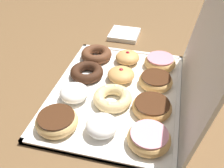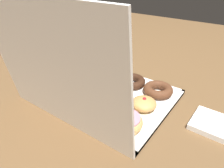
{
  "view_description": "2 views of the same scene",
  "coord_description": "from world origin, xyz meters",
  "px_view_note": "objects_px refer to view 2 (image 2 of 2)",
  "views": [
    {
      "loc": [
        0.61,
        0.14,
        0.53
      ],
      "look_at": [
        0.02,
        -0.01,
        0.06
      ],
      "focal_mm": 40.38,
      "sensor_mm": 36.0,
      "label": 1
    },
    {
      "loc": [
        -0.43,
        0.55,
        0.46
      ],
      "look_at": [
        -0.03,
        -0.01,
        0.06
      ],
      "focal_mm": 32.74,
      "sensor_mm": 36.0,
      "label": 2
    }
  ],
  "objects_px": {
    "powdered_filled_donut_2": "(109,72)",
    "cruller_donut_6": "(94,85)",
    "napkin_stack": "(213,124)",
    "jelly_filled_donut_4": "(144,103)",
    "chocolate_cake_ring_donut_1": "(132,81)",
    "powdered_filled_donut_7": "(73,75)",
    "chocolate_cake_ring_donut_0": "(158,90)",
    "chocolate_frosted_donut_10": "(71,97)",
    "donut_box": "(104,94)",
    "jelly_filled_donut_5": "(117,94)",
    "chocolate_frosted_donut_3": "(89,66)",
    "chocolate_frosted_donut_9": "(98,109)",
    "pink_frosted_donut_8": "(125,121)",
    "pink_frosted_donut_11": "(49,88)",
    "coffee_mug": "(38,60)"
  },
  "relations": [
    {
      "from": "powdered_filled_donut_2",
      "to": "cruller_donut_6",
      "type": "height_order",
      "value": "powdered_filled_donut_2"
    },
    {
      "from": "napkin_stack",
      "to": "jelly_filled_donut_4",
      "type": "bearing_deg",
      "value": 13.55
    },
    {
      "from": "powdered_filled_donut_2",
      "to": "chocolate_cake_ring_donut_1",
      "type": "bearing_deg",
      "value": -179.9
    },
    {
      "from": "powdered_filled_donut_2",
      "to": "powdered_filled_donut_7",
      "type": "xyz_separation_m",
      "value": [
        0.11,
        0.12,
        0.0
      ]
    },
    {
      "from": "chocolate_cake_ring_donut_0",
      "to": "chocolate_frosted_donut_10",
      "type": "height_order",
      "value": "same"
    },
    {
      "from": "donut_box",
      "to": "jelly_filled_donut_5",
      "type": "distance_m",
      "value": 0.07
    },
    {
      "from": "chocolate_frosted_donut_3",
      "to": "jelly_filled_donut_5",
      "type": "bearing_deg",
      "value": 153.37
    },
    {
      "from": "powdered_filled_donut_2",
      "to": "chocolate_cake_ring_donut_0",
      "type": "bearing_deg",
      "value": -179.71
    },
    {
      "from": "jelly_filled_donut_5",
      "to": "chocolate_frosted_donut_9",
      "type": "bearing_deg",
      "value": 89.05
    },
    {
      "from": "jelly_filled_donut_5",
      "to": "napkin_stack",
      "type": "distance_m",
      "value": 0.34
    },
    {
      "from": "donut_box",
      "to": "cruller_donut_6",
      "type": "relative_size",
      "value": 4.38
    },
    {
      "from": "chocolate_cake_ring_donut_1",
      "to": "pink_frosted_donut_8",
      "type": "bearing_deg",
      "value": 116.31
    },
    {
      "from": "jelly_filled_donut_5",
      "to": "pink_frosted_donut_8",
      "type": "relative_size",
      "value": 0.81
    },
    {
      "from": "jelly_filled_donut_5",
      "to": "chocolate_frosted_donut_10",
      "type": "height_order",
      "value": "jelly_filled_donut_5"
    },
    {
      "from": "chocolate_cake_ring_donut_1",
      "to": "chocolate_frosted_donut_10",
      "type": "xyz_separation_m",
      "value": [
        0.12,
        0.24,
        0.0
      ]
    },
    {
      "from": "napkin_stack",
      "to": "powdered_filled_donut_7",
      "type": "bearing_deg",
      "value": 5.42
    },
    {
      "from": "powdered_filled_donut_2",
      "to": "chocolate_frosted_donut_3",
      "type": "height_order",
      "value": "powdered_filled_donut_2"
    },
    {
      "from": "jelly_filled_donut_4",
      "to": "chocolate_frosted_donut_9",
      "type": "distance_m",
      "value": 0.17
    },
    {
      "from": "chocolate_frosted_donut_3",
      "to": "jelly_filled_donut_4",
      "type": "relative_size",
      "value": 1.31
    },
    {
      "from": "powdered_filled_donut_7",
      "to": "napkin_stack",
      "type": "relative_size",
      "value": 0.68
    },
    {
      "from": "powdered_filled_donut_2",
      "to": "chocolate_frosted_donut_3",
      "type": "bearing_deg",
      "value": -2.11
    },
    {
      "from": "donut_box",
      "to": "chocolate_cake_ring_donut_1",
      "type": "relative_size",
      "value": 4.54
    },
    {
      "from": "pink_frosted_donut_11",
      "to": "napkin_stack",
      "type": "height_order",
      "value": "pink_frosted_donut_11"
    },
    {
      "from": "chocolate_frosted_donut_9",
      "to": "napkin_stack",
      "type": "height_order",
      "value": "chocolate_frosted_donut_9"
    },
    {
      "from": "jelly_filled_donut_5",
      "to": "napkin_stack",
      "type": "height_order",
      "value": "jelly_filled_donut_5"
    },
    {
      "from": "chocolate_cake_ring_donut_1",
      "to": "pink_frosted_donut_11",
      "type": "xyz_separation_m",
      "value": [
        0.24,
        0.25,
        0.0
      ]
    },
    {
      "from": "cruller_donut_6",
      "to": "chocolate_frosted_donut_9",
      "type": "xyz_separation_m",
      "value": [
        -0.12,
        0.12,
        0.0
      ]
    },
    {
      "from": "chocolate_frosted_donut_3",
      "to": "chocolate_cake_ring_donut_1",
      "type": "bearing_deg",
      "value": 179.0
    },
    {
      "from": "jelly_filled_donut_5",
      "to": "chocolate_frosted_donut_3",
      "type": "bearing_deg",
      "value": -26.63
    },
    {
      "from": "jelly_filled_donut_4",
      "to": "chocolate_frosted_donut_9",
      "type": "bearing_deg",
      "value": 46.27
    },
    {
      "from": "chocolate_cake_ring_donut_1",
      "to": "napkin_stack",
      "type": "relative_size",
      "value": 0.91
    },
    {
      "from": "powdered_filled_donut_2",
      "to": "jelly_filled_donut_5",
      "type": "xyz_separation_m",
      "value": [
        -0.13,
        0.12,
        -0.0
      ]
    },
    {
      "from": "jelly_filled_donut_4",
      "to": "chocolate_frosted_donut_10",
      "type": "relative_size",
      "value": 0.77
    },
    {
      "from": "jelly_filled_donut_5",
      "to": "pink_frosted_donut_11",
      "type": "bearing_deg",
      "value": 26.42
    },
    {
      "from": "chocolate_frosted_donut_10",
      "to": "powdered_filled_donut_7",
      "type": "bearing_deg",
      "value": -47.95
    },
    {
      "from": "cruller_donut_6",
      "to": "coffee_mug",
      "type": "relative_size",
      "value": 1.15
    },
    {
      "from": "donut_box",
      "to": "chocolate_frosted_donut_10",
      "type": "xyz_separation_m",
      "value": [
        0.07,
        0.12,
        0.02
      ]
    },
    {
      "from": "jelly_filled_donut_4",
      "to": "cruller_donut_6",
      "type": "distance_m",
      "value": 0.23
    },
    {
      "from": "chocolate_cake_ring_donut_0",
      "to": "jelly_filled_donut_4",
      "type": "xyz_separation_m",
      "value": [
        -0.0,
        0.12,
        0.0
      ]
    },
    {
      "from": "pink_frosted_donut_11",
      "to": "powdered_filled_donut_7",
      "type": "bearing_deg",
      "value": -94.09
    },
    {
      "from": "chocolate_frosted_donut_3",
      "to": "pink_frosted_donut_8",
      "type": "bearing_deg",
      "value": 145.95
    },
    {
      "from": "donut_box",
      "to": "napkin_stack",
      "type": "relative_size",
      "value": 4.12
    },
    {
      "from": "powdered_filled_donut_7",
      "to": "napkin_stack",
      "type": "height_order",
      "value": "powdered_filled_donut_7"
    },
    {
      "from": "chocolate_cake_ring_donut_1",
      "to": "cruller_donut_6",
      "type": "height_order",
      "value": "cruller_donut_6"
    },
    {
      "from": "chocolate_frosted_donut_3",
      "to": "chocolate_frosted_donut_10",
      "type": "bearing_deg",
      "value": 116.36
    },
    {
      "from": "chocolate_frosted_donut_10",
      "to": "cruller_donut_6",
      "type": "bearing_deg",
      "value": -95.01
    },
    {
      "from": "chocolate_frosted_donut_3",
      "to": "powdered_filled_donut_7",
      "type": "relative_size",
      "value": 1.36
    },
    {
      "from": "chocolate_frosted_donut_3",
      "to": "jelly_filled_donut_5",
      "type": "relative_size",
      "value": 1.27
    },
    {
      "from": "chocolate_cake_ring_donut_0",
      "to": "powdered_filled_donut_7",
      "type": "relative_size",
      "value": 1.36
    },
    {
      "from": "chocolate_frosted_donut_3",
      "to": "cruller_donut_6",
      "type": "height_order",
      "value": "chocolate_frosted_donut_3"
    }
  ]
}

